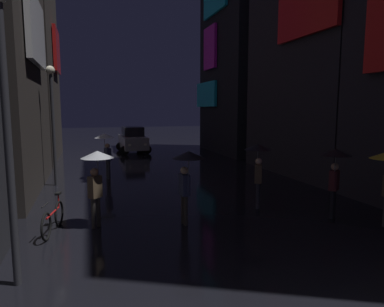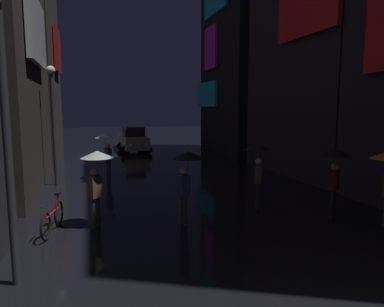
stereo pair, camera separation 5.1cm
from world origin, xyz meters
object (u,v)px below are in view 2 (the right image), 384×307
pedestrian_far_right_black (258,158)px  car_distant (134,140)px  pedestrian_foreground_right_black (335,164)px  streetlamp_left_far (53,111)px  pedestrian_midstreet_left_clear (106,143)px  pedestrian_foreground_left_clear (96,167)px  pedestrian_near_crossing_black (187,167)px  streetlamp_left_near (4,102)px  bicycle_parked_at_storefront (53,218)px

pedestrian_far_right_black → car_distant: bearing=97.4°
pedestrian_foreground_right_black → pedestrian_far_right_black: 2.38m
pedestrian_far_right_black → streetlamp_left_far: size_ratio=0.42×
pedestrian_midstreet_left_clear → pedestrian_foreground_left_clear: same height
pedestrian_near_crossing_black → car_distant: bearing=87.7°
pedestrian_midstreet_left_clear → streetlamp_left_near: streetlamp_left_near is taller
pedestrian_foreground_left_clear → pedestrian_near_crossing_black: bearing=-16.4°
streetlamp_left_near → streetlamp_left_far: bearing=90.0°
bicycle_parked_at_storefront → car_distant: size_ratio=0.43×
car_distant → streetlamp_left_near: streetlamp_left_near is taller
pedestrian_midstreet_left_clear → pedestrian_near_crossing_black: bearing=-76.3°
pedestrian_foreground_right_black → car_distant: bearing=101.6°
pedestrian_foreground_right_black → pedestrian_near_crossing_black: same height
pedestrian_foreground_right_black → pedestrian_midstreet_left_clear: same height
pedestrian_midstreet_left_clear → bicycle_parked_at_storefront: size_ratio=1.18×
pedestrian_foreground_left_clear → car_distant: bearing=79.3°
pedestrian_midstreet_left_clear → streetlamp_left_far: size_ratio=0.42×
pedestrian_foreground_right_black → pedestrian_far_right_black: size_ratio=1.00×
pedestrian_midstreet_left_clear → car_distant: pedestrian_midstreet_left_clear is taller
streetlamp_left_far → streetlamp_left_near: bearing=-90.0°
pedestrian_far_right_black → car_distant: (-2.07, 15.84, -0.74)m
pedestrian_foreground_right_black → streetlamp_left_near: streetlamp_left_near is taller
pedestrian_near_crossing_black → pedestrian_far_right_black: (2.76, 1.10, 0.00)m
pedestrian_foreground_left_clear → streetlamp_left_near: 3.71m
car_distant → pedestrian_midstreet_left_clear: bearing=-104.6°
pedestrian_foreground_right_black → pedestrian_foreground_left_clear: bearing=168.1°
pedestrian_foreground_right_black → streetlamp_left_far: (-8.26, 7.28, 1.51)m
pedestrian_midstreet_left_clear → streetlamp_left_far: bearing=-159.1°
pedestrian_midstreet_left_clear → pedestrian_foreground_left_clear: 6.71m
pedestrian_far_right_black → streetlamp_left_far: 8.79m
pedestrian_midstreet_left_clear → car_distant: 9.90m
pedestrian_near_crossing_black → bicycle_parked_at_storefront: pedestrian_near_crossing_black is taller
pedestrian_midstreet_left_clear → bicycle_parked_at_storefront: bearing=-104.3°
pedestrian_far_right_black → pedestrian_foreground_left_clear: same height
pedestrian_foreground_left_clear → bicycle_parked_at_storefront: bearing=-171.3°
pedestrian_foreground_right_black → bicycle_parked_at_storefront: pedestrian_foreground_right_black is taller
pedestrian_foreground_left_clear → streetlamp_left_far: streetlamp_left_far is taller
car_distant → streetlamp_left_near: bearing=-103.6°
pedestrian_midstreet_left_clear → pedestrian_foreground_left_clear: size_ratio=1.00×
pedestrian_foreground_right_black → bicycle_parked_at_storefront: (-7.86, 1.24, -1.28)m
pedestrian_near_crossing_black → streetlamp_left_far: bearing=121.0°
pedestrian_foreground_right_black → streetlamp_left_near: (-8.26, -1.48, 1.72)m
pedestrian_far_right_black → pedestrian_near_crossing_black: bearing=-158.2°
streetlamp_left_far → pedestrian_midstreet_left_clear: bearing=20.9°
streetlamp_left_far → car_distant: bearing=65.9°
pedestrian_midstreet_left_clear → pedestrian_far_right_black: same height
pedestrian_far_right_black → streetlamp_left_near: size_ratio=0.39×
pedestrian_foreground_right_black → pedestrian_near_crossing_black: size_ratio=1.00×
streetlamp_left_far → bicycle_parked_at_storefront: bearing=-86.2°
pedestrian_midstreet_left_clear → pedestrian_near_crossing_black: size_ratio=1.00×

